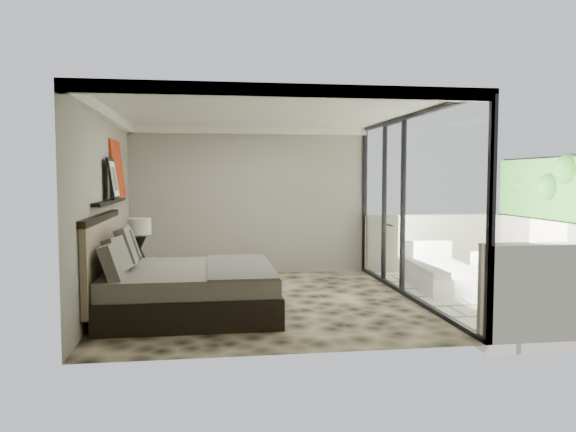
{
  "coord_description": "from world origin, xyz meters",
  "views": [
    {
      "loc": [
        -0.82,
        -8.18,
        1.85
      ],
      "look_at": [
        0.43,
        0.4,
        1.25
      ],
      "focal_mm": 35.0,
      "sensor_mm": 36.0,
      "label": 1
    }
  ],
  "objects": [
    {
      "name": "floor",
      "position": [
        0.0,
        0.0,
        0.0
      ],
      "size": [
        5.0,
        5.0,
        0.0
      ],
      "primitive_type": "plane",
      "color": "black",
      "rests_on": "ground"
    },
    {
      "name": "back_wall",
      "position": [
        0.0,
        2.49,
        1.4
      ],
      "size": [
        4.5,
        0.02,
        2.8
      ],
      "primitive_type": "cube",
      "color": "gray",
      "rests_on": "floor"
    },
    {
      "name": "ottoman",
      "position": [
        4.21,
        1.11,
        0.26
      ],
      "size": [
        0.68,
        0.68,
        0.51
      ],
      "primitive_type": "cube",
      "rotation": [
        0.0,
        0.0,
        0.42
      ],
      "color": "white",
      "rests_on": "terrace_slab"
    },
    {
      "name": "picture_ledge",
      "position": [
        -2.18,
        0.1,
        1.5
      ],
      "size": [
        0.12,
        2.2,
        0.05
      ],
      "primitive_type": "cube",
      "color": "black",
      "rests_on": "left_wall"
    },
    {
      "name": "framed_print",
      "position": [
        -2.14,
        0.12,
        1.82
      ],
      "size": [
        0.11,
        0.5,
        0.6
      ],
      "primitive_type": "cube",
      "rotation": [
        0.0,
        -0.14,
        0.0
      ],
      "color": "black",
      "rests_on": "picture_ledge"
    },
    {
      "name": "left_wall",
      "position": [
        -2.24,
        0.0,
        1.4
      ],
      "size": [
        0.02,
        5.0,
        2.8
      ],
      "primitive_type": "cube",
      "color": "gray",
      "rests_on": "floor"
    },
    {
      "name": "nightstand",
      "position": [
        -1.93,
        1.02,
        0.27
      ],
      "size": [
        0.68,
        0.68,
        0.53
      ],
      "primitive_type": "cube",
      "rotation": [
        0.0,
        0.0,
        0.32
      ],
      "color": "black",
      "rests_on": "floor"
    },
    {
      "name": "table_lamp",
      "position": [
        -1.88,
        0.96,
        0.95
      ],
      "size": [
        0.37,
        0.37,
        0.67
      ],
      "color": "black",
      "rests_on": "nightstand"
    },
    {
      "name": "glass_wall",
      "position": [
        2.25,
        0.0,
        1.4
      ],
      "size": [
        0.08,
        5.0,
        2.8
      ],
      "primitive_type": "cube",
      "color": "white",
      "rests_on": "floor"
    },
    {
      "name": "ceiling",
      "position": [
        0.0,
        0.0,
        2.79
      ],
      "size": [
        4.5,
        5.0,
        0.02
      ],
      "primitive_type": "cube",
      "color": "silver",
      "rests_on": "back_wall"
    },
    {
      "name": "abstract_canvas",
      "position": [
        -2.19,
        0.9,
        1.97
      ],
      "size": [
        0.13,
        0.9,
        0.9
      ],
      "primitive_type": "cube",
      "rotation": [
        0.0,
        -0.1,
        0.0
      ],
      "color": "red",
      "rests_on": "picture_ledge"
    },
    {
      "name": "lounger",
      "position": [
        3.05,
        0.65,
        0.22
      ],
      "size": [
        1.02,
        1.84,
        0.69
      ],
      "rotation": [
        0.0,
        0.0,
        -0.08
      ],
      "color": "silver",
      "rests_on": "terrace_slab"
    },
    {
      "name": "terrace_slab",
      "position": [
        3.75,
        0.0,
        -0.06
      ],
      "size": [
        3.0,
        5.0,
        0.12
      ],
      "primitive_type": "cube",
      "color": "beige",
      "rests_on": "ground"
    },
    {
      "name": "bed",
      "position": [
        -1.15,
        -0.55,
        0.38
      ],
      "size": [
        2.34,
        2.26,
        1.29
      ],
      "color": "black",
      "rests_on": "floor"
    }
  ]
}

